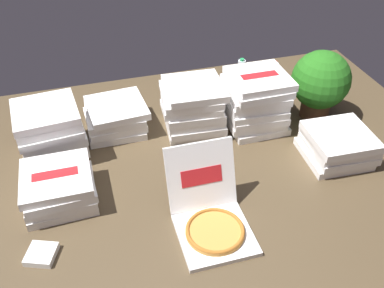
% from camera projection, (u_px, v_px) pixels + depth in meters
% --- Properties ---
extents(ground_plane, '(3.20, 2.40, 0.02)m').
position_uv_depth(ground_plane, '(200.00, 174.00, 2.50)').
color(ground_plane, '#4C3D28').
extents(open_pizza_box, '(0.35, 0.49, 0.36)m').
position_uv_depth(open_pizza_box, '(211.00, 215.00, 2.14)').
color(open_pizza_box, white).
rests_on(open_pizza_box, ground_plane).
extents(pizza_stack_center_far, '(0.39, 0.40, 0.37)m').
position_uv_depth(pizza_stack_center_far, '(255.00, 101.00, 2.76)').
color(pizza_stack_center_far, white).
rests_on(pizza_stack_center_far, ground_plane).
extents(pizza_stack_right_far, '(0.41, 0.41, 0.32)m').
position_uv_depth(pizza_stack_right_far, '(192.00, 107.00, 2.75)').
color(pizza_stack_right_far, white).
rests_on(pizza_stack_right_far, ground_plane).
extents(pizza_stack_right_mid, '(0.37, 0.37, 0.19)m').
position_uv_depth(pizza_stack_right_mid, '(59.00, 187.00, 2.27)').
color(pizza_stack_right_mid, white).
rests_on(pizza_stack_right_mid, ground_plane).
extents(pizza_stack_left_mid, '(0.40, 0.41, 0.32)m').
position_uv_depth(pizza_stack_left_mid, '(51.00, 132.00, 2.54)').
color(pizza_stack_left_mid, white).
rests_on(pizza_stack_left_mid, ground_plane).
extents(pizza_stack_right_near, '(0.39, 0.39, 0.18)m').
position_uv_depth(pizza_stack_right_near, '(338.00, 145.00, 2.55)').
color(pizza_stack_right_near, white).
rests_on(pizza_stack_right_near, ground_plane).
extents(pizza_stack_left_far, '(0.40, 0.38, 0.18)m').
position_uv_depth(pizza_stack_left_far, '(115.00, 117.00, 2.78)').
color(pizza_stack_left_far, white).
rests_on(pizza_stack_left_far, ground_plane).
extents(water_bottle_0, '(0.06, 0.06, 0.20)m').
position_uv_depth(water_bottle_0, '(273.00, 74.00, 3.22)').
color(water_bottle_0, white).
rests_on(water_bottle_0, ground_plane).
extents(water_bottle_1, '(0.06, 0.06, 0.20)m').
position_uv_depth(water_bottle_1, '(261.00, 76.00, 3.19)').
color(water_bottle_1, silver).
rests_on(water_bottle_1, ground_plane).
extents(water_bottle_2, '(0.06, 0.06, 0.20)m').
position_uv_depth(water_bottle_2, '(241.00, 72.00, 3.25)').
color(water_bottle_2, white).
rests_on(water_bottle_2, ground_plane).
extents(potted_plant, '(0.38, 0.38, 0.47)m').
position_uv_depth(potted_plant, '(320.00, 82.00, 2.80)').
color(potted_plant, '#513323').
rests_on(potted_plant, ground_plane).
extents(napkin_pile, '(0.17, 0.17, 0.03)m').
position_uv_depth(napkin_pile, '(41.00, 254.00, 2.02)').
color(napkin_pile, white).
rests_on(napkin_pile, ground_plane).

